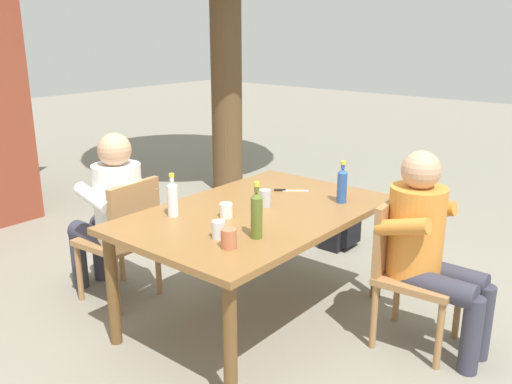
# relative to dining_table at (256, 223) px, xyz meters

# --- Properties ---
(ground_plane) EXTENTS (24.00, 24.00, 0.00)m
(ground_plane) POSITION_rel_dining_table_xyz_m (0.00, 0.00, -0.66)
(ground_plane) COLOR gray
(dining_table) EXTENTS (1.69, 1.09, 0.74)m
(dining_table) POSITION_rel_dining_table_xyz_m (0.00, 0.00, 0.00)
(dining_table) COLOR olive
(dining_table) RESTS_ON ground_plane
(chair_near_right) EXTENTS (0.48, 0.48, 0.87)m
(chair_near_right) POSITION_rel_dining_table_xyz_m (0.37, -0.84, -0.18)
(chair_near_right) COLOR #A37547
(chair_near_right) RESTS_ON ground_plane
(chair_far_left) EXTENTS (0.47, 0.47, 0.87)m
(chair_far_left) POSITION_rel_dining_table_xyz_m (-0.37, 0.84, -0.18)
(chair_far_left) COLOR #A37547
(chair_far_left) RESTS_ON ground_plane
(person_in_white_shirt) EXTENTS (0.47, 0.61, 1.18)m
(person_in_white_shirt) POSITION_rel_dining_table_xyz_m (0.38, -0.95, -0.01)
(person_in_white_shirt) COLOR orange
(person_in_white_shirt) RESTS_ON ground_plane
(person_in_plaid_shirt) EXTENTS (0.47, 0.61, 1.18)m
(person_in_plaid_shirt) POSITION_rel_dining_table_xyz_m (-0.38, 0.95, -0.01)
(person_in_plaid_shirt) COLOR white
(person_in_plaid_shirt) RESTS_ON ground_plane
(bottle_olive) EXTENTS (0.06, 0.06, 0.31)m
(bottle_olive) POSITION_rel_dining_table_xyz_m (-0.35, -0.29, 0.21)
(bottle_olive) COLOR #566623
(bottle_olive) RESTS_ON dining_table
(bottle_clear) EXTENTS (0.06, 0.06, 0.26)m
(bottle_clear) POSITION_rel_dining_table_xyz_m (-0.39, 0.32, 0.19)
(bottle_clear) COLOR white
(bottle_clear) RESTS_ON dining_table
(bottle_blue) EXTENTS (0.06, 0.06, 0.27)m
(bottle_blue) POSITION_rel_dining_table_xyz_m (0.48, -0.32, 0.20)
(bottle_blue) COLOR #2D56A3
(bottle_blue) RESTS_ON dining_table
(cup_steel) EXTENTS (0.07, 0.07, 0.11)m
(cup_steel) POSITION_rel_dining_table_xyz_m (0.10, 0.01, 0.13)
(cup_steel) COLOR #B2B7BC
(cup_steel) RESTS_ON dining_table
(cup_terracotta) EXTENTS (0.08, 0.08, 0.10)m
(cup_terracotta) POSITION_rel_dining_table_xyz_m (-0.55, -0.27, 0.13)
(cup_terracotta) COLOR #BC6B47
(cup_terracotta) RESTS_ON dining_table
(cup_white) EXTENTS (0.08, 0.08, 0.09)m
(cup_white) POSITION_rel_dining_table_xyz_m (-0.21, 0.06, 0.12)
(cup_white) COLOR white
(cup_white) RESTS_ON dining_table
(cup_glass) EXTENTS (0.07, 0.07, 0.10)m
(cup_glass) POSITION_rel_dining_table_xyz_m (-0.48, -0.14, 0.13)
(cup_glass) COLOR silver
(cup_glass) RESTS_ON dining_table
(table_knife) EXTENTS (0.16, 0.21, 0.01)m
(table_knife) POSITION_rel_dining_table_xyz_m (0.47, 0.09, 0.08)
(table_knife) COLOR silver
(table_knife) RESTS_ON dining_table
(backpack_by_near_side) EXTENTS (0.34, 0.25, 0.44)m
(backpack_by_near_side) POSITION_rel_dining_table_xyz_m (1.41, 0.23, -0.45)
(backpack_by_near_side) COLOR black
(backpack_by_near_side) RESTS_ON ground_plane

